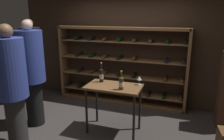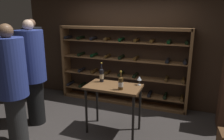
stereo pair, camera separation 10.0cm
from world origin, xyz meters
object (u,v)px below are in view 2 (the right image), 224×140
tasting_table (113,92)px  wine_glass_stemmed_center (139,79)px  person_bystander_dark_jacket (34,57)px  wine_bottle_gold_foil (121,83)px  wine_rack (121,66)px  person_host_in_suit (32,69)px  wine_bottle_amber_reserve (102,75)px  person_guest_plum_blouse (12,82)px

tasting_table → wine_glass_stemmed_center: (0.41, 0.21, 0.24)m
person_bystander_dark_jacket → wine_bottle_gold_foil: size_ratio=6.19×
wine_rack → person_host_in_suit: size_ratio=1.53×
wine_bottle_gold_foil → tasting_table: bearing=142.2°
person_host_in_suit → wine_bottle_gold_foil: bearing=-110.6°
person_host_in_suit → wine_bottle_gold_foil: size_ratio=6.23×
person_host_in_suit → wine_bottle_amber_reserve: person_host_in_suit is taller
wine_rack → person_bystander_dark_jacket: size_ratio=1.54×
person_guest_plum_blouse → wine_bottle_amber_reserve: bearing=-28.3°
wine_bottle_amber_reserve → tasting_table: bearing=-25.2°
tasting_table → person_bystander_dark_jacket: 2.49m
wine_rack → wine_glass_stemmed_center: 1.32m
wine_bottle_amber_reserve → wine_glass_stemmed_center: 0.71m
wine_rack → person_guest_plum_blouse: bearing=-115.0°
tasting_table → wine_bottle_gold_foil: 0.33m
wine_bottle_amber_reserve → wine_glass_stemmed_center: (0.70, 0.07, -0.01)m
tasting_table → person_host_in_suit: size_ratio=0.48×
tasting_table → wine_bottle_amber_reserve: bearing=154.8°
tasting_table → wine_bottle_gold_foil: (0.18, -0.14, 0.24)m
person_host_in_suit → person_guest_plum_blouse: bearing=172.2°
wine_rack → wine_bottle_amber_reserve: bearing=-89.8°
tasting_table → wine_glass_stemmed_center: wine_glass_stemmed_center is taller
person_bystander_dark_jacket → person_guest_plum_blouse: bearing=93.2°
person_bystander_dark_jacket → wine_bottle_gold_foil: (2.53, -0.86, -0.11)m
wine_bottle_gold_foil → wine_bottle_amber_reserve: (-0.47, 0.28, 0.02)m
person_bystander_dark_jacket → wine_bottle_gold_foil: 2.68m
wine_rack → wine_bottle_gold_foil: 1.53m
wine_rack → person_bystander_dark_jacket: 2.15m
wine_rack → tasting_table: size_ratio=3.20×
wine_bottle_gold_foil → wine_bottle_amber_reserve: size_ratio=0.87×
person_bystander_dark_jacket → person_guest_plum_blouse: person_bystander_dark_jacket is taller
wine_glass_stemmed_center → person_guest_plum_blouse: bearing=-146.9°
person_guest_plum_blouse → wine_glass_stemmed_center: 2.11m
person_host_in_suit → tasting_table: bearing=-105.1°
person_guest_plum_blouse → wine_bottle_gold_foil: person_guest_plum_blouse is taller
wine_bottle_amber_reserve → person_bystander_dark_jacket: bearing=164.2°
wine_glass_stemmed_center → wine_bottle_amber_reserve: bearing=-174.2°
wine_bottle_gold_foil → wine_bottle_amber_reserve: 0.55m
wine_bottle_gold_foil → wine_rack: bearing=108.1°
person_bystander_dark_jacket → person_guest_plum_blouse: 1.94m
tasting_table → person_guest_plum_blouse: 1.68m
person_guest_plum_blouse → wine_bottle_amber_reserve: (1.06, 1.08, -0.07)m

